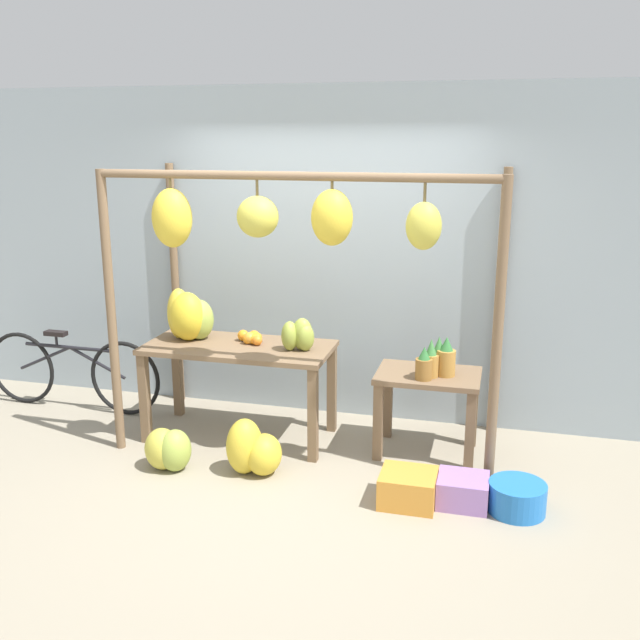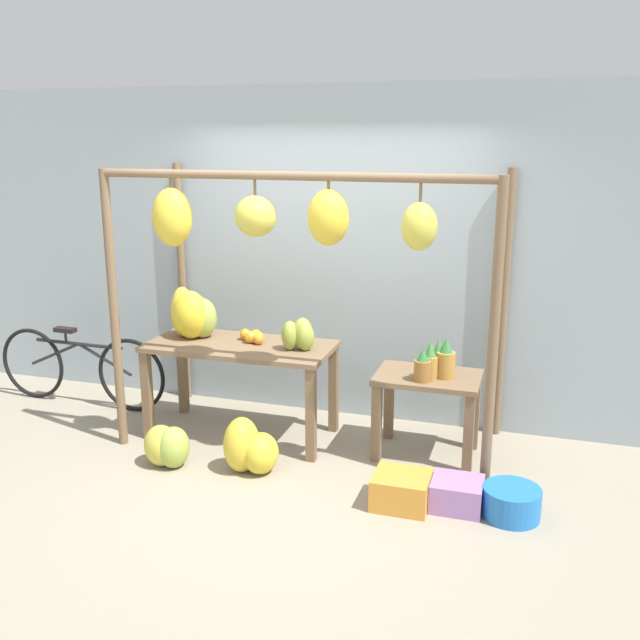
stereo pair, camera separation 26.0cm
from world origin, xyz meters
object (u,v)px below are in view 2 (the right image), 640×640
Objects in this scene: papaya_pile at (299,335)px; banana_pile_on_table at (193,315)px; banana_pile_ground_right at (250,448)px; parked_bicycle at (80,367)px; pineapple_cluster at (436,362)px; banana_pile_ground_left at (167,446)px; fruit_crate_white at (402,490)px; blue_bucket at (511,502)px; orange_pile at (253,337)px; fruit_crate_purple at (457,494)px.

banana_pile_on_table is at bearing 175.39° from papaya_pile.
banana_pile_on_table is at bearing 138.87° from banana_pile_ground_right.
papaya_pile is at bearing -5.34° from parked_bicycle.
banana_pile_ground_left is at bearing -158.73° from pineapple_cluster.
pineapple_cluster reaches higher than banana_pile_ground_left.
fruit_crate_white is (1.92, -0.82, -0.86)m from banana_pile_on_table.
pineapple_cluster is 1.16m from blue_bucket.
fruit_crate_white is at bearing -37.36° from papaya_pile.
banana_pile_on_table is 1.47× the size of pineapple_cluster.
blue_bucket is at bearing 0.37° from banana_pile_ground_left.
banana_pile_on_table is 0.55m from orange_pile.
banana_pile_ground_left is 0.26× the size of parked_bicycle.
papaya_pile is (0.18, 0.60, 0.71)m from banana_pile_ground_right.
banana_pile_ground_left is 1.33× the size of fruit_crate_purple.
banana_pile_ground_left is 2.14m from fruit_crate_purple.
banana_pile_ground_right is 2.16m from parked_bicycle.
fruit_crate_white is (1.78, -0.05, -0.05)m from banana_pile_ground_left.
pineapple_cluster is 0.90× the size of fruit_crate_purple.
banana_pile_ground_left is 1.19× the size of blue_bucket.
banana_pile_ground_right is 1.24× the size of blue_bucket.
pineapple_cluster is 3.26m from parked_bicycle.
fruit_crate_purple is (0.36, 0.08, -0.01)m from fruit_crate_white.
fruit_crate_purple is at bearing -2.60° from banana_pile_ground_right.
blue_bucket reaches higher than fruit_crate_purple.
banana_pile_on_table is 1.19× the size of blue_bucket.
banana_pile_on_table reaches higher than fruit_crate_white.
parked_bicycle is at bearing 167.14° from blue_bucket.
orange_pile is at bearing 63.97° from banana_pile_ground_left.
orange_pile is 0.52× the size of banana_pile_ground_right.
fruit_crate_purple is (2.13, 0.03, -0.06)m from banana_pile_ground_left.
banana_pile_on_table is 0.26× the size of parked_bicycle.
pineapple_cluster is 1.00m from fruit_crate_purple.
banana_pile_on_table reaches higher than blue_bucket.
parked_bicycle is (-3.23, 0.17, -0.42)m from pineapple_cluster.
blue_bucket is at bearing -21.95° from papaya_pile.
papaya_pile is (2.17, -0.20, 0.54)m from parked_bicycle.
parked_bicycle is 5.17× the size of fruit_crate_purple.
papaya_pile reaches higher than banana_pile_ground_right.
blue_bucket is at bearing -12.86° from parked_bicycle.
pineapple_cluster is at bearing 26.94° from banana_pile_ground_right.
banana_pile_on_table reaches higher than orange_pile.
banana_pile_on_table is 1.38m from parked_bicycle.
fruit_crate_purple is at bearing -13.90° from parked_bicycle.
fruit_crate_purple is (2.28, -0.74, -0.87)m from banana_pile_on_table.
papaya_pile is (0.42, -0.09, 0.07)m from orange_pile.
pineapple_cluster is 0.68× the size of banana_pile_ground_left.
papaya_pile is at bearing 73.21° from banana_pile_ground_right.
blue_bucket is at bearing -2.06° from fruit_crate_purple.
orange_pile is 0.65× the size of fruit_crate_white.
orange_pile is 0.82× the size of papaya_pile.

